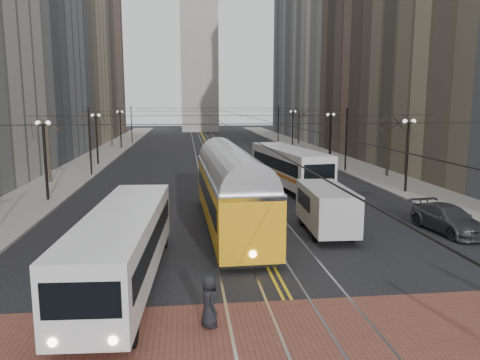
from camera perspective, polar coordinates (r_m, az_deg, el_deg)
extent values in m
plane|color=black|center=(18.65, 5.19, -13.17)|extent=(260.00, 260.00, 0.00)
cube|color=gray|center=(63.28, -16.96, 2.62)|extent=(5.00, 140.00, 0.15)
cube|color=gray|center=(64.97, 10.09, 3.05)|extent=(5.00, 140.00, 0.15)
cube|color=brown|center=(15.14, 8.44, -18.88)|extent=(25.00, 6.00, 0.01)
cube|color=gray|center=(62.36, -3.25, 2.85)|extent=(4.80, 130.00, 0.02)
cube|color=gold|center=(62.36, -3.25, 2.86)|extent=(0.42, 130.00, 0.01)
cube|color=slate|center=(67.27, -26.76, 16.89)|extent=(16.00, 20.00, 34.00)
cube|color=brown|center=(105.93, -19.25, 15.91)|extent=(16.00, 20.00, 40.00)
cube|color=brown|center=(69.95, 18.92, 17.05)|extent=(16.00, 20.00, 34.00)
cube|color=slate|center=(107.65, 9.51, 16.18)|extent=(16.00, 20.00, 40.00)
cube|color=#B2AFA5|center=(120.71, -5.09, 19.37)|extent=(9.00, 9.00, 56.00)
cylinder|color=black|center=(36.53, -22.61, 1.87)|extent=(0.20, 0.20, 5.60)
cylinder|color=black|center=(55.93, -17.04, 4.57)|extent=(0.20, 0.20, 5.60)
cylinder|color=black|center=(75.64, -14.34, 5.86)|extent=(0.20, 0.20, 5.60)
cylinder|color=black|center=(39.14, 19.70, 2.50)|extent=(0.20, 0.20, 5.60)
cylinder|color=black|center=(57.67, 10.91, 4.95)|extent=(0.20, 0.20, 5.60)
cylinder|color=black|center=(76.94, 6.44, 6.15)|extent=(0.20, 0.20, 5.60)
cylinder|color=#382D23|center=(44.73, -22.30, 3.15)|extent=(0.28, 0.28, 5.60)
cylinder|color=#382D23|center=(62.18, -17.88, 4.98)|extent=(0.28, 0.28, 5.60)
cylinder|color=#382D23|center=(79.88, -15.39, 5.99)|extent=(0.28, 0.28, 5.60)
cylinder|color=#382D23|center=(47.19, 17.61, 3.71)|extent=(0.28, 0.28, 5.60)
cylinder|color=#382D23|center=(63.98, 11.02, 5.38)|extent=(0.28, 0.28, 5.60)
cylinder|color=#382D23|center=(81.29, 7.18, 6.31)|extent=(0.28, 0.28, 5.60)
cylinder|color=black|center=(61.89, -4.71, 8.35)|extent=(0.03, 120.00, 0.03)
cylinder|color=black|center=(62.06, -1.91, 8.38)|extent=(0.03, 120.00, 0.03)
cylinder|color=black|center=(47.91, -17.83, 4.38)|extent=(0.16, 0.16, 6.60)
cylinder|color=black|center=(83.45, -13.08, 6.56)|extent=(0.16, 0.16, 6.60)
cylinder|color=black|center=(49.81, 12.81, 4.78)|extent=(0.16, 0.16, 6.60)
cylinder|color=black|center=(84.56, 4.69, 6.81)|extent=(0.16, 0.16, 6.60)
cube|color=white|center=(19.04, -14.02, -8.16)|extent=(3.15, 12.08, 2.99)
cube|color=#F1A615|center=(26.87, -1.15, -2.06)|extent=(3.23, 15.33, 3.60)
cube|color=silver|center=(39.82, 5.94, 1.47)|extent=(4.45, 13.02, 3.33)
cube|color=#BABABA|center=(26.21, 10.46, -3.66)|extent=(2.47, 5.90, 2.57)
imported|color=#46484F|center=(42.14, 3.87, 0.69)|extent=(1.82, 4.45, 1.51)
imported|color=#B9BDC2|center=(59.76, 7.09, 3.26)|extent=(2.10, 4.88, 1.56)
imported|color=#383A3F|center=(28.59, 24.07, -4.35)|extent=(2.63, 5.33, 1.49)
imported|color=black|center=(15.50, -3.80, -14.52)|extent=(0.76, 0.96, 1.71)
imported|color=black|center=(14.99, -16.97, -15.88)|extent=(0.94, 1.23, 1.68)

